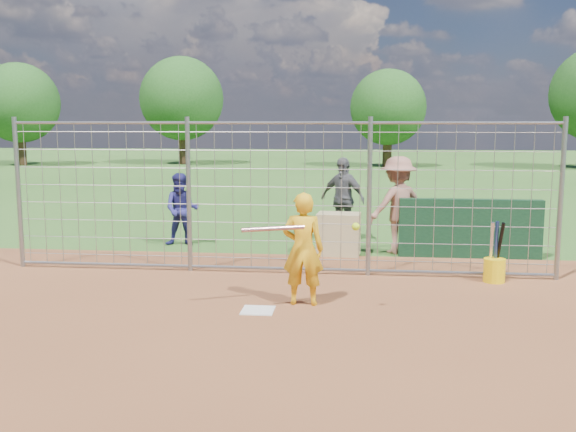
# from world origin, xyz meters

# --- Properties ---
(ground) EXTENTS (100.00, 100.00, 0.00)m
(ground) POSITION_xyz_m (0.00, 0.00, 0.00)
(ground) COLOR #2D591E
(ground) RESTS_ON ground
(infield_dirt) EXTENTS (18.00, 18.00, 0.00)m
(infield_dirt) POSITION_xyz_m (0.00, -3.00, 0.01)
(infield_dirt) COLOR brown
(infield_dirt) RESTS_ON ground
(home_plate) EXTENTS (0.43, 0.43, 0.02)m
(home_plate) POSITION_xyz_m (0.00, -0.20, 0.01)
(home_plate) COLOR silver
(home_plate) RESTS_ON ground
(dugout_wall) EXTENTS (2.60, 0.20, 1.10)m
(dugout_wall) POSITION_xyz_m (3.40, 3.60, 0.55)
(dugout_wall) COLOR #11381E
(dugout_wall) RESTS_ON ground
(batter) EXTENTS (0.58, 0.39, 1.57)m
(batter) POSITION_xyz_m (0.57, 0.19, 0.78)
(batter) COLOR gold
(batter) RESTS_ON ground
(bystander_a) EXTENTS (0.76, 0.62, 1.49)m
(bystander_a) POSITION_xyz_m (-2.24, 4.20, 0.74)
(bystander_a) COLOR navy
(bystander_a) RESTS_ON ground
(bystander_b) EXTENTS (1.12, 0.90, 1.78)m
(bystander_b) POSITION_xyz_m (1.00, 5.15, 0.89)
(bystander_b) COLOR #55555A
(bystander_b) RESTS_ON ground
(bystander_c) EXTENTS (1.39, 1.21, 1.87)m
(bystander_c) POSITION_xyz_m (2.09, 3.92, 0.93)
(bystander_c) COLOR #936050
(bystander_c) RESTS_ON ground
(equipment_bin) EXTENTS (0.85, 0.62, 0.80)m
(equipment_bin) POSITION_xyz_m (0.97, 3.62, 0.40)
(equipment_bin) COLOR tan
(equipment_bin) RESTS_ON ground
(equipment_in_play) EXTENTS (1.54, 0.41, 0.14)m
(equipment_in_play) POSITION_xyz_m (0.47, -0.18, 1.14)
(equipment_in_play) COLOR silver
(equipment_in_play) RESTS_ON ground
(bucket_with_bats) EXTENTS (0.34, 0.36, 0.98)m
(bucket_with_bats) POSITION_xyz_m (3.48, 1.76, 0.25)
(bucket_with_bats) COLOR yellow
(bucket_with_bats) RESTS_ON ground
(backstop_fence) EXTENTS (9.08, 0.08, 2.60)m
(backstop_fence) POSITION_xyz_m (0.00, 2.00, 1.26)
(backstop_fence) COLOR gray
(backstop_fence) RESTS_ON ground
(tree_line) EXTENTS (44.66, 6.72, 6.48)m
(tree_line) POSITION_xyz_m (3.13, 28.13, 3.71)
(tree_line) COLOR #3F2B19
(tree_line) RESTS_ON ground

